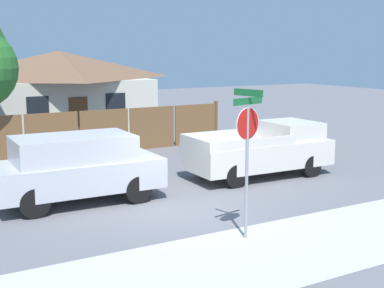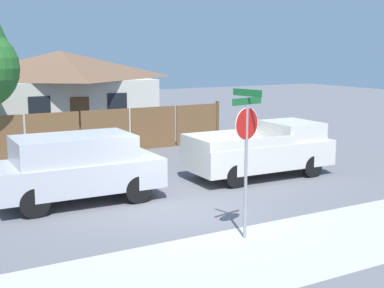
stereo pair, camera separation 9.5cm
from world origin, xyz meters
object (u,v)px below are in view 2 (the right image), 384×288
object	(u,v)px
red_suv	(77,166)
orange_pickup	(263,150)
house	(61,90)
stop_sign	(246,139)

from	to	relation	value
red_suv	orange_pickup	world-z (taller)	red_suv
house	orange_pickup	world-z (taller)	house
house	orange_pickup	xyz separation A→B (m)	(2.98, -13.16, -1.27)
red_suv	stop_sign	bearing A→B (deg)	-61.80
house	stop_sign	xyz separation A→B (m)	(-1.05, -17.83, 0.12)
stop_sign	orange_pickup	bearing A→B (deg)	36.59
red_suv	stop_sign	xyz separation A→B (m)	(2.35, -4.67, 1.25)
house	red_suv	bearing A→B (deg)	-104.49
red_suv	orange_pickup	bearing A→B (deg)	1.48
red_suv	stop_sign	size ratio (longest dim) A/B	1.37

